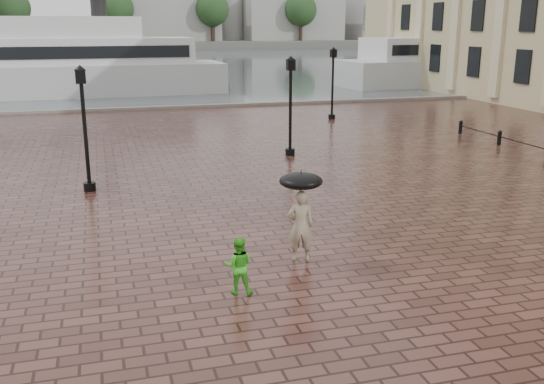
# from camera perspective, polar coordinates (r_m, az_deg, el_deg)

# --- Properties ---
(ground) EXTENTS (300.00, 300.00, 0.00)m
(ground) POSITION_cam_1_polar(r_m,az_deg,el_deg) (14.87, 7.01, -8.00)
(ground) COLOR #3B201A
(ground) RESTS_ON ground
(harbour_water) EXTENTS (240.00, 240.00, 0.00)m
(harbour_water) POSITION_cam_1_polar(r_m,az_deg,el_deg) (104.83, -13.20, 11.85)
(harbour_water) COLOR #434A51
(harbour_water) RESTS_ON ground
(quay_edge) EXTENTS (80.00, 0.60, 0.30)m
(quay_edge) POSITION_cam_1_polar(r_m,az_deg,el_deg) (45.24, -8.95, 7.80)
(quay_edge) COLOR slate
(quay_edge) RESTS_ON ground
(far_shore) EXTENTS (300.00, 60.00, 2.00)m
(far_shore) POSITION_cam_1_polar(r_m,az_deg,el_deg) (172.68, -14.50, 13.37)
(far_shore) COLOR #4C4C47
(far_shore) RESTS_ON ground
(distant_skyline) EXTENTS (102.50, 22.00, 33.00)m
(distant_skyline) POSITION_cam_1_polar(r_m,az_deg,el_deg) (171.17, 2.43, 16.64)
(distant_skyline) COLOR gray
(distant_skyline) RESTS_ON ground
(far_trees) EXTENTS (188.00, 8.00, 13.50)m
(far_trees) POSITION_cam_1_polar(r_m,az_deg,el_deg) (150.67, -14.43, 16.34)
(far_trees) COLOR #2D2119
(far_trees) RESTS_ON ground
(street_lamps) EXTENTS (21.44, 14.44, 4.40)m
(street_lamps) POSITION_cam_1_polar(r_m,az_deg,el_deg) (30.49, -8.47, 8.58)
(street_lamps) COLOR black
(street_lamps) RESTS_ON ground
(adult_pedestrian) EXTENTS (0.77, 0.60, 1.88)m
(adult_pedestrian) POSITION_cam_1_polar(r_m,az_deg,el_deg) (15.49, 2.69, -3.20)
(adult_pedestrian) COLOR gray
(adult_pedestrian) RESTS_ON ground
(child_pedestrian) EXTENTS (0.76, 0.67, 1.33)m
(child_pedestrian) POSITION_cam_1_polar(r_m,az_deg,el_deg) (13.73, -3.17, -6.94)
(child_pedestrian) COLOR green
(child_pedestrian) RESTS_ON ground
(ferry_near) EXTENTS (27.53, 7.31, 8.97)m
(ferry_near) POSITION_cam_1_polar(r_m,az_deg,el_deg) (55.71, -19.07, 11.35)
(ferry_near) COLOR silver
(ferry_near) RESTS_ON ground
(ferry_far) EXTENTS (27.03, 8.68, 8.72)m
(ferry_far) POSITION_cam_1_polar(r_m,az_deg,el_deg) (66.44, 17.50, 11.95)
(ferry_far) COLOR silver
(ferry_far) RESTS_ON ground
(umbrella) EXTENTS (1.10, 1.10, 1.19)m
(umbrella) POSITION_cam_1_polar(r_m,az_deg,el_deg) (15.16, 2.75, 1.04)
(umbrella) COLOR black
(umbrella) RESTS_ON ground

